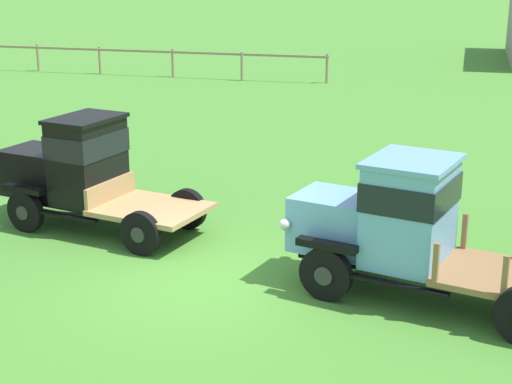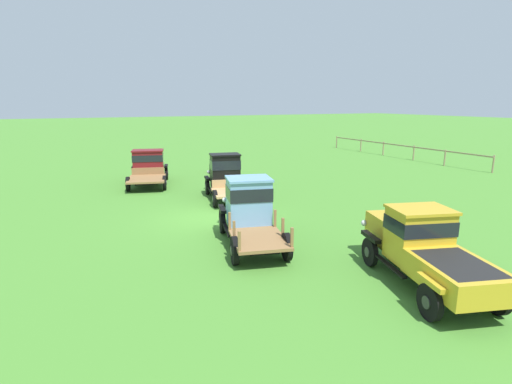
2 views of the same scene
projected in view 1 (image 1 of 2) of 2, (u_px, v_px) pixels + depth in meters
name	position (u px, v px, depth m)	size (l,w,h in m)	color
ground_plane	(204.00, 282.00, 13.34)	(240.00, 240.00, 0.00)	#47842D
paddock_fence	(137.00, 56.00, 35.55)	(17.58, 0.52, 1.25)	#997F60
vintage_truck_second_in_line	(81.00, 171.00, 15.79)	(4.73, 2.54, 2.29)	black
vintage_truck_midrow_center	(402.00, 224.00, 12.58)	(5.05, 2.80, 2.30)	black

